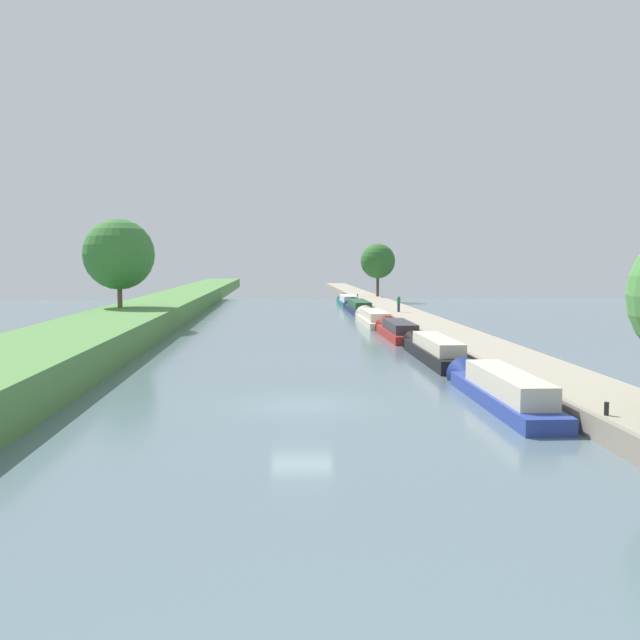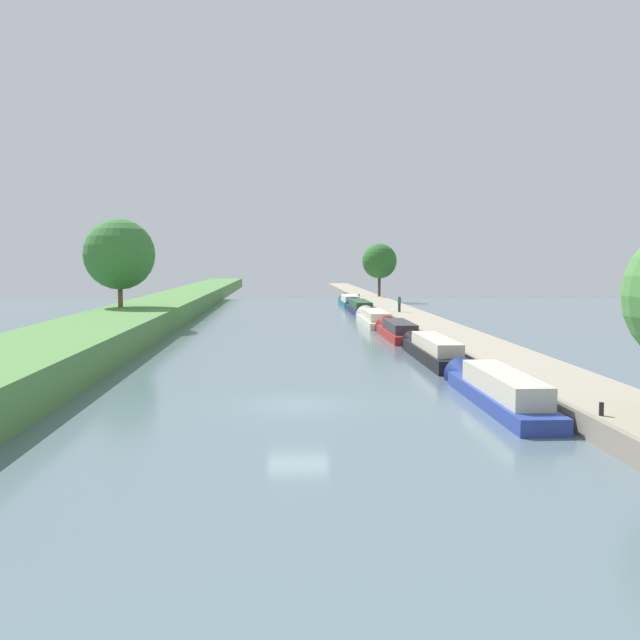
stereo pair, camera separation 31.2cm
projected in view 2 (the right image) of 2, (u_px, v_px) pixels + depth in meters
name	position (u px, v px, depth m)	size (l,w,h in m)	color
ground_plane	(298.00, 405.00, 29.24)	(160.00, 160.00, 0.00)	slate
right_towpath	(575.00, 393.00, 29.82)	(4.01, 260.00, 0.80)	#9E937F
stone_quay	(526.00, 393.00, 29.70)	(0.25, 260.00, 0.85)	gray
narrowboat_blue	(496.00, 389.00, 29.53)	(1.82, 11.54, 2.04)	#283D93
narrowboat_black	(432.00, 350.00, 42.41)	(1.80, 11.91, 1.96)	black
narrowboat_red	(396.00, 330.00, 55.03)	(2.04, 10.97, 1.99)	maroon
narrowboat_cream	(373.00, 318.00, 67.09)	(2.19, 12.80, 2.08)	beige
narrowboat_navy	(359.00, 307.00, 81.52)	(2.17, 13.66, 2.12)	#141E42
narrowboat_teal	(349.00, 301.00, 93.74)	(2.17, 11.31, 2.11)	#195B60
tree_rightbank_midnear	(379.00, 261.00, 100.56)	(4.93, 4.93, 7.49)	#4C3828
tree_leftbank_downstream	(119.00, 254.00, 61.48)	(6.13, 6.13, 7.66)	brown
person_walking	(399.00, 303.00, 70.75)	(0.34, 0.34, 1.66)	#282D42
mooring_bollard_near	(601.00, 409.00, 23.58)	(0.16, 0.16, 0.45)	black
mooring_bollard_far	(359.00, 296.00, 98.67)	(0.16, 0.16, 0.45)	black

